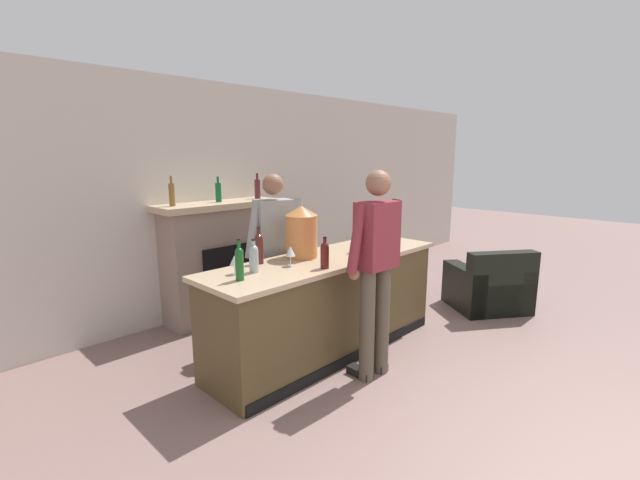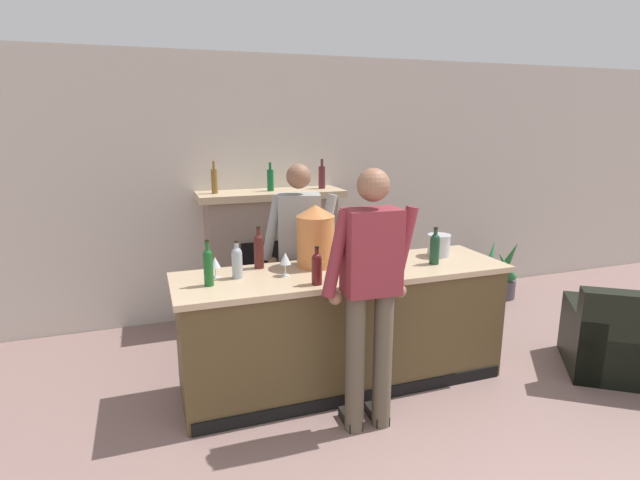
# 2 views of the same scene
# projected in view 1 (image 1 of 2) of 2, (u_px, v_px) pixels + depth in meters

# --- Properties ---
(wall_back_panel) EXTENTS (12.00, 0.07, 2.75)m
(wall_back_panel) POSITION_uv_depth(u_px,v_px,m) (212.00, 200.00, 5.17)
(wall_back_panel) COLOR beige
(wall_back_panel) RESTS_ON ground_plane
(bar_counter) EXTENTS (2.61, 0.76, 0.96)m
(bar_counter) POSITION_uv_depth(u_px,v_px,m) (328.00, 304.00, 4.17)
(bar_counter) COLOR brown
(bar_counter) RESTS_ON ground_plane
(fireplace_stone) EXTENTS (1.49, 0.52, 1.70)m
(fireplace_stone) POSITION_uv_depth(u_px,v_px,m) (221.00, 259.00, 5.06)
(fireplace_stone) COLOR gray
(fireplace_stone) RESTS_ON ground_plane
(armchair_black) EXTENTS (1.13, 1.11, 0.79)m
(armchair_black) POSITION_uv_depth(u_px,v_px,m) (490.00, 289.00, 5.34)
(armchair_black) COLOR black
(armchair_black) RESTS_ON ground_plane
(potted_plant_corner) EXTENTS (0.47, 0.46, 0.70)m
(potted_plant_corner) POSITION_uv_depth(u_px,v_px,m) (379.00, 260.00, 6.87)
(potted_plant_corner) COLOR #4B434B
(potted_plant_corner) RESTS_ON ground_plane
(person_customer) EXTENTS (0.66, 0.31, 1.79)m
(person_customer) POSITION_uv_depth(u_px,v_px,m) (376.00, 266.00, 3.59)
(person_customer) COLOR brown
(person_customer) RESTS_ON ground_plane
(person_bartender) EXTENTS (0.64, 0.37, 1.73)m
(person_bartender) POSITION_uv_depth(u_px,v_px,m) (274.00, 251.00, 4.33)
(person_bartender) COLOR #4B3A32
(person_bartender) RESTS_ON ground_plane
(copper_dispenser) EXTENTS (0.30, 0.34, 0.49)m
(copper_dispenser) POSITION_uv_depth(u_px,v_px,m) (302.00, 232.00, 4.02)
(copper_dispenser) COLOR #CF7A40
(copper_dispenser) RESTS_ON bar_counter
(ice_bucket_steel) EXTENTS (0.20, 0.20, 0.18)m
(ice_bucket_steel) POSITION_uv_depth(u_px,v_px,m) (376.00, 233.00, 4.77)
(ice_bucket_steel) COLOR silver
(ice_bucket_steel) RESTS_ON bar_counter
(wine_bottle_cabernet_heavy) EXTENTS (0.07, 0.07, 0.27)m
(wine_bottle_cabernet_heavy) POSITION_uv_depth(u_px,v_px,m) (325.00, 254.00, 3.65)
(wine_bottle_cabernet_heavy) COLOR #541515
(wine_bottle_cabernet_heavy) RESTS_ON bar_counter
(wine_bottle_burgundy_dark) EXTENTS (0.07, 0.07, 0.33)m
(wine_bottle_burgundy_dark) POSITION_uv_depth(u_px,v_px,m) (239.00, 262.00, 3.29)
(wine_bottle_burgundy_dark) COLOR #185620
(wine_bottle_burgundy_dark) RESTS_ON bar_counter
(wine_bottle_riesling_slim) EXTENTS (0.08, 0.08, 0.30)m
(wine_bottle_riesling_slim) POSITION_uv_depth(u_px,v_px,m) (382.00, 234.00, 4.51)
(wine_bottle_riesling_slim) COLOR #193F29
(wine_bottle_riesling_slim) RESTS_ON bar_counter
(wine_bottle_merlot_tall) EXTENTS (0.08, 0.08, 0.28)m
(wine_bottle_merlot_tall) POSITION_uv_depth(u_px,v_px,m) (254.00, 257.00, 3.52)
(wine_bottle_merlot_tall) COLOR #9EA8B1
(wine_bottle_merlot_tall) RESTS_ON bar_counter
(wine_bottle_chardonnay_pale) EXTENTS (0.08, 0.08, 0.33)m
(wine_bottle_chardonnay_pale) POSITION_uv_depth(u_px,v_px,m) (259.00, 247.00, 3.80)
(wine_bottle_chardonnay_pale) COLOR #4C1C19
(wine_bottle_chardonnay_pale) RESTS_ON bar_counter
(wine_bottle_port_short) EXTENTS (0.08, 0.08, 0.30)m
(wine_bottle_port_short) POSITION_uv_depth(u_px,v_px,m) (359.00, 238.00, 4.28)
(wine_bottle_port_short) COLOR brown
(wine_bottle_port_short) RESTS_ON bar_counter
(wine_glass_front_left) EXTENTS (0.08, 0.08, 0.16)m
(wine_glass_front_left) POSITION_uv_depth(u_px,v_px,m) (234.00, 261.00, 3.46)
(wine_glass_front_left) COLOR silver
(wine_glass_front_left) RESTS_ON bar_counter
(wine_glass_back_row) EXTENTS (0.09, 0.09, 0.18)m
(wine_glass_back_row) POSITION_uv_depth(u_px,v_px,m) (290.00, 252.00, 3.72)
(wine_glass_back_row) COLOR silver
(wine_glass_back_row) RESTS_ON bar_counter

